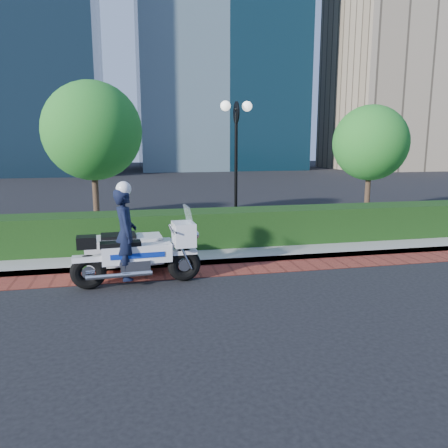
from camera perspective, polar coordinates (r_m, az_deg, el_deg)
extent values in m
plane|color=black|center=(9.41, 3.14, -8.53)|extent=(120.00, 120.00, 0.00)
cube|color=maroon|center=(10.79, 1.03, -5.94)|extent=(60.00, 1.00, 0.01)
cube|color=gray|center=(15.06, -2.89, -0.89)|extent=(60.00, 8.00, 0.15)
cube|color=black|center=(12.63, -1.14, -0.47)|extent=(18.00, 1.20, 1.00)
cylinder|color=black|center=(14.44, 1.54, -0.47)|extent=(0.30, 0.30, 0.30)
cylinder|color=black|center=(14.20, 1.58, 6.87)|extent=(0.10, 0.10, 3.70)
cylinder|color=black|center=(14.20, 1.61, 14.34)|extent=(0.04, 0.70, 0.70)
sphere|color=white|center=(14.14, 0.19, 15.17)|extent=(0.32, 0.32, 0.32)
sphere|color=white|center=(14.30, 3.03, 15.11)|extent=(0.32, 0.32, 0.32)
cylinder|color=#332319|center=(15.22, -16.38, 3.24)|extent=(0.20, 0.20, 2.17)
sphere|color=#1C7021|center=(15.11, -16.83, 11.55)|extent=(3.20, 3.20, 3.20)
cylinder|color=#332319|center=(17.60, 18.21, 3.69)|extent=(0.20, 0.20, 1.92)
sphere|color=#1C7021|center=(17.48, 18.59, 10.01)|extent=(2.80, 2.80, 2.80)
cube|color=gray|center=(56.65, 22.04, 21.05)|extent=(14.00, 12.00, 28.00)
torus|color=black|center=(9.73, -17.29, -6.02)|extent=(0.77, 0.28, 0.76)
torus|color=black|center=(9.88, -5.23, -5.32)|extent=(0.77, 0.28, 0.76)
cube|color=silver|center=(9.66, -11.28, -3.81)|extent=(1.51, 0.46, 0.39)
cube|color=silver|center=(9.73, -11.56, -5.40)|extent=(0.66, 0.50, 0.32)
cube|color=silver|center=(9.71, -5.30, -1.29)|extent=(0.50, 0.66, 0.51)
cube|color=silver|center=(9.65, -4.67, 1.07)|extent=(0.18, 0.58, 0.46)
cube|color=black|center=(9.59, -13.37, -2.60)|extent=(0.88, 0.40, 0.11)
cube|color=black|center=(9.57, -17.51, -2.28)|extent=(0.42, 0.39, 0.25)
cube|color=silver|center=(10.62, -12.93, -3.32)|extent=(1.82, 0.91, 0.63)
cube|color=black|center=(10.54, -13.63, -1.54)|extent=(0.84, 0.62, 0.09)
torus|color=black|center=(11.22, -13.61, -4.11)|extent=(0.58, 0.22, 0.57)
imported|color=black|center=(9.55, -12.75, -1.28)|extent=(0.52, 0.75, 1.97)
sphere|color=white|center=(9.40, -12.99, 4.48)|extent=(0.32, 0.32, 0.32)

